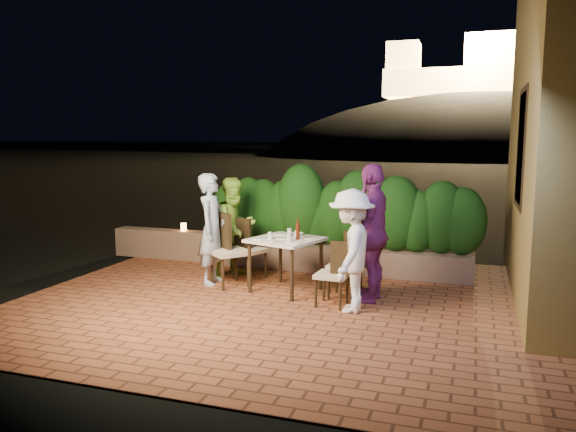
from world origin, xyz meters
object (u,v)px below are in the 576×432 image
at_px(dining_table, 286,265).
at_px(diner_green, 235,227).
at_px(diner_purple, 372,233).
at_px(parapet_lamp, 184,227).
at_px(chair_right_front, 332,273).
at_px(beer_bottle, 298,229).
at_px(diner_blue, 212,229).
at_px(chair_right_back, 345,264).
at_px(chair_left_front, 230,250).
at_px(diner_white, 351,251).
at_px(chair_left_back, 249,249).
at_px(bowl, 297,234).

height_order(dining_table, diner_green, diner_green).
relative_size(diner_purple, parapet_lamp, 12.94).
xyz_separation_m(chair_right_front, parapet_lamp, (-3.16, 1.87, 0.15)).
xyz_separation_m(beer_bottle, chair_right_front, (0.60, -0.44, -0.47)).
bearing_deg(diner_blue, diner_purple, -96.69).
xyz_separation_m(chair_right_back, parapet_lamp, (-3.23, 1.43, 0.12)).
bearing_deg(dining_table, beer_bottle, -8.14).
bearing_deg(dining_table, diner_blue, 177.12).
bearing_deg(diner_green, diner_purple, -75.63).
height_order(dining_table, chair_left_front, chair_left_front).
distance_m(chair_left_front, diner_white, 2.02).
bearing_deg(chair_left_back, diner_green, -176.36).
height_order(beer_bottle, diner_white, diner_white).
xyz_separation_m(diner_blue, diner_purple, (2.37, -0.11, 0.09)).
xyz_separation_m(beer_bottle, chair_right_back, (0.67, -0.00, -0.44)).
relative_size(dining_table, diner_white, 0.57).
height_order(diner_blue, parapet_lamp, diner_blue).
bearing_deg(diner_green, chair_right_front, -89.94).
bearing_deg(diner_white, diner_blue, -108.34).
height_order(dining_table, chair_right_back, chair_right_back).
bearing_deg(diner_purple, chair_right_front, -41.62).
xyz_separation_m(chair_left_front, diner_blue, (-0.29, 0.04, 0.29)).
distance_m(chair_left_front, chair_right_back, 1.72).
height_order(dining_table, chair_right_front, chair_right_front).
xyz_separation_m(dining_table, chair_right_back, (0.85, -0.03, 0.08)).
xyz_separation_m(diner_green, diner_purple, (2.24, -0.63, 0.14)).
relative_size(chair_left_back, diner_white, 0.60).
height_order(dining_table, diner_white, diner_white).
bearing_deg(dining_table, bowl, 75.74).
xyz_separation_m(chair_left_front, parapet_lamp, (-1.51, 1.39, 0.05)).
bearing_deg(beer_bottle, diner_green, 153.47).
height_order(diner_blue, diner_green, diner_blue).
relative_size(bowl, chair_left_front, 0.15).
height_order(dining_table, bowl, bowl).
bearing_deg(diner_white, bowl, -133.95).
bearing_deg(diner_green, chair_left_back, -76.28).
xyz_separation_m(bowl, chair_left_back, (-0.82, 0.21, -0.31)).
relative_size(diner_green, diner_purple, 0.85).
bearing_deg(chair_left_front, bowl, 57.27).
xyz_separation_m(chair_left_front, chair_right_front, (1.64, -0.48, -0.10)).
bearing_deg(beer_bottle, chair_right_back, -0.32).
distance_m(chair_right_front, chair_right_back, 0.45).
relative_size(dining_table, chair_left_back, 0.94).
xyz_separation_m(dining_table, beer_bottle, (0.18, -0.03, 0.52)).
relative_size(beer_bottle, bowl, 1.82).
bearing_deg(chair_left_front, chair_right_back, 39.44).
height_order(chair_left_front, chair_right_back, chair_left_front).
relative_size(chair_right_back, diner_blue, 0.56).
distance_m(chair_right_front, diner_white, 0.45).
bearing_deg(chair_left_back, diner_blue, -112.62).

